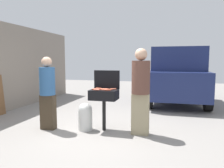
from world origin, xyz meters
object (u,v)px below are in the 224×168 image
at_px(hot_dog_10, 95,89).
at_px(hot_dog_12, 110,89).
at_px(hot_dog_6, 97,90).
at_px(person_left, 48,90).
at_px(hot_dog_0, 108,90).
at_px(hot_dog_8, 96,90).
at_px(person_right, 141,88).
at_px(hot_dog_3, 100,89).
at_px(bbq_grill, 104,96).
at_px(hot_dog_9, 95,89).
at_px(hot_dog_5, 113,89).
at_px(hot_dog_7, 106,89).
at_px(hot_dog_1, 104,89).
at_px(hot_dog_11, 104,90).
at_px(propane_tank, 85,116).
at_px(parked_minivan, 177,75).
at_px(hot_dog_2, 101,89).
at_px(hot_dog_4, 99,88).
at_px(hot_dog_13, 105,89).

height_order(hot_dog_10, hot_dog_12, same).
xyz_separation_m(hot_dog_6, person_left, (-1.14, -0.10, -0.04)).
relative_size(hot_dog_0, hot_dog_8, 1.00).
relative_size(hot_dog_8, person_right, 0.07).
height_order(hot_dog_0, hot_dog_3, same).
distance_m(bbq_grill, hot_dog_9, 0.25).
xyz_separation_m(hot_dog_5, hot_dog_7, (-0.16, -0.04, 0.00)).
xyz_separation_m(hot_dog_1, hot_dog_11, (0.04, -0.11, 0.00)).
xyz_separation_m(hot_dog_11, propane_tank, (-0.46, 0.02, -0.61)).
height_order(hot_dog_8, parked_minivan, parked_minivan).
relative_size(person_left, parked_minivan, 0.37).
bearing_deg(bbq_grill, hot_dog_10, -157.29).
distance_m(hot_dog_3, hot_dog_7, 0.15).
distance_m(bbq_grill, hot_dog_2, 0.18).
xyz_separation_m(hot_dog_10, propane_tank, (-0.23, -0.01, -0.61)).
distance_m(hot_dog_3, hot_dog_11, 0.23).
distance_m(hot_dog_3, hot_dog_10, 0.15).
relative_size(hot_dog_12, parked_minivan, 0.03).
bearing_deg(bbq_grill, person_right, -4.09).
bearing_deg(hot_dog_11, hot_dog_9, 160.74).
distance_m(hot_dog_4, hot_dog_11, 0.32).
height_order(hot_dog_4, hot_dog_13, same).
bearing_deg(person_left, hot_dog_6, 6.03).
distance_m(hot_dog_8, hot_dog_13, 0.18).
height_order(hot_dog_6, propane_tank, hot_dog_6).
xyz_separation_m(hot_dog_4, hot_dog_8, (0.04, -0.26, 0.00)).
distance_m(hot_dog_6, propane_tank, 0.69).
relative_size(bbq_grill, hot_dog_5, 7.09).
relative_size(hot_dog_2, hot_dog_10, 1.00).
bearing_deg(hot_dog_7, hot_dog_2, -125.70).
height_order(person_left, person_right, person_right).
bearing_deg(hot_dog_1, hot_dog_13, -56.27).
height_order(hot_dog_2, hot_dog_10, same).
distance_m(hot_dog_7, person_right, 0.81).
bearing_deg(hot_dog_5, parked_minivan, 70.01).
bearing_deg(hot_dog_9, propane_tank, -163.74).
relative_size(hot_dog_1, hot_dog_6, 1.00).
bearing_deg(hot_dog_3, person_right, -6.75).
distance_m(hot_dog_2, hot_dog_5, 0.30).
relative_size(hot_dog_10, hot_dog_11, 1.00).
xyz_separation_m(hot_dog_1, parked_minivan, (1.64, 4.09, 0.09)).
relative_size(hot_dog_1, hot_dog_13, 1.00).
distance_m(hot_dog_6, hot_dog_11, 0.17).
bearing_deg(parked_minivan, hot_dog_11, 68.32).
bearing_deg(hot_dog_11, hot_dog_1, 111.55).
bearing_deg(propane_tank, hot_dog_8, -6.02).
relative_size(hot_dog_6, person_right, 0.07).
distance_m(hot_dog_10, hot_dog_12, 0.33).
relative_size(hot_dog_7, parked_minivan, 0.03).
distance_m(hot_dog_4, hot_dog_10, 0.22).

